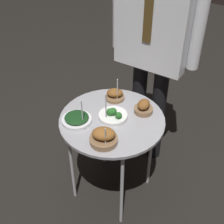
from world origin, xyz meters
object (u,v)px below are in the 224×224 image
(serving_cart, at_px, (112,125))
(waiter_figure, at_px, (155,30))
(bowl_roast_back_left, at_px, (144,107))
(bowl_roast_near_rim, at_px, (115,95))
(bowl_broccoli_front_left, at_px, (113,115))
(bowl_spinach_mid_left, at_px, (77,119))
(bowl_roast_front_right, at_px, (104,137))

(serving_cart, distance_m, waiter_figure, 0.62)
(bowl_roast_back_left, bearing_deg, bowl_roast_near_rim, 173.94)
(bowl_roast_back_left, relative_size, waiter_figure, 0.07)
(bowl_broccoli_front_left, xyz_separation_m, bowl_roast_back_left, (0.12, 0.14, 0.01))
(serving_cart, xyz_separation_m, bowl_roast_back_left, (0.12, 0.15, 0.08))
(serving_cart, relative_size, bowl_broccoli_front_left, 3.49)
(bowl_roast_near_rim, distance_m, waiter_figure, 0.45)
(bowl_roast_near_rim, xyz_separation_m, bowl_spinach_mid_left, (-0.07, -0.30, -0.01))
(waiter_figure, bearing_deg, bowl_spinach_mid_left, -106.32)
(bowl_broccoli_front_left, xyz_separation_m, bowl_spinach_mid_left, (-0.16, -0.14, -0.00))
(bowl_spinach_mid_left, bearing_deg, waiter_figure, 73.68)
(bowl_roast_back_left, distance_m, bowl_spinach_mid_left, 0.39)
(bowl_roast_front_right, xyz_separation_m, waiter_figure, (-0.05, 0.64, 0.33))
(bowl_roast_front_right, distance_m, bowl_spinach_mid_left, 0.23)
(waiter_figure, bearing_deg, bowl_roast_front_right, -85.43)
(bowl_roast_near_rim, xyz_separation_m, bowl_roast_front_right, (0.16, -0.36, 0.01))
(waiter_figure, bearing_deg, bowl_roast_back_left, -70.69)
(bowl_roast_near_rim, relative_size, waiter_figure, 0.10)
(bowl_roast_front_right, bearing_deg, bowl_roast_near_rim, 113.46)
(bowl_broccoli_front_left, xyz_separation_m, waiter_figure, (0.01, 0.45, 0.35))
(bowl_roast_front_right, bearing_deg, bowl_broccoli_front_left, 108.35)
(serving_cart, bearing_deg, bowl_roast_front_right, -70.34)
(serving_cart, relative_size, waiter_figure, 0.40)
(bowl_spinach_mid_left, distance_m, waiter_figure, 0.70)
(bowl_broccoli_front_left, relative_size, waiter_figure, 0.11)
(bowl_roast_near_rim, bearing_deg, bowl_roast_back_left, -6.06)
(bowl_roast_back_left, bearing_deg, bowl_roast_front_right, -99.24)
(bowl_roast_near_rim, bearing_deg, bowl_broccoli_front_left, -61.01)
(bowl_roast_near_rim, height_order, bowl_roast_front_right, bowl_roast_near_rim)
(bowl_broccoli_front_left, relative_size, bowl_roast_front_right, 1.21)
(bowl_broccoli_front_left, height_order, bowl_roast_near_rim, bowl_broccoli_front_left)
(bowl_broccoli_front_left, height_order, bowl_roast_back_left, bowl_broccoli_front_left)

